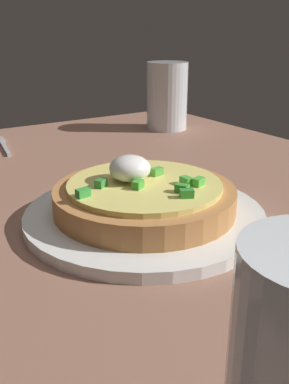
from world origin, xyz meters
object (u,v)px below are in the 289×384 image
object	(u,v)px
plate	(145,215)
pizza	(144,196)
fork	(3,145)
cup_near	(167,99)

from	to	relation	value
plate	pizza	xyz separation A→B (cm)	(-0.04, -0.04, 2.18)
plate	fork	size ratio (longest dim) A/B	2.06
plate	fork	xyz separation A→B (cm)	(-38.39, -3.84, -0.33)
pizza	fork	world-z (taller)	pizza
pizza	fork	bearing A→B (deg)	-174.35
plate	cup_near	xyz separation A→B (cm)	(-34.31, 27.33, 5.30)
cup_near	fork	size ratio (longest dim) A/B	1.05
cup_near	fork	distance (cm)	31.94
plate	pizza	bearing A→B (deg)	-133.90
pizza	cup_near	bearing A→B (deg)	141.38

